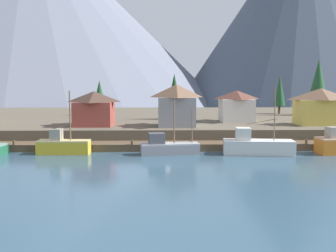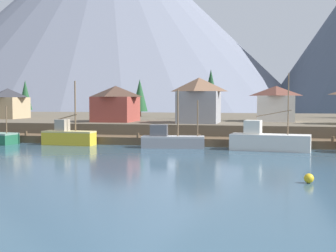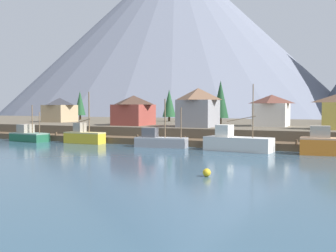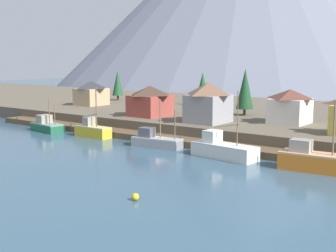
{
  "view_description": "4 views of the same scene",
  "coord_description": "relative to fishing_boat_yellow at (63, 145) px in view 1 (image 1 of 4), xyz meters",
  "views": [
    {
      "loc": [
        -0.34,
        -54.32,
        9.3
      ],
      "look_at": [
        0.98,
        3.52,
        3.18
      ],
      "focal_mm": 43.12,
      "sensor_mm": 36.0,
      "label": 1
    },
    {
      "loc": [
        12.78,
        -56.78,
        5.98
      ],
      "look_at": [
        -0.51,
        2.52,
        2.42
      ],
      "focal_mm": 49.06,
      "sensor_mm": 36.0,
      "label": 2
    },
    {
      "loc": [
        26.95,
        -56.13,
        6.01
      ],
      "look_at": [
        0.55,
        1.81,
        2.96
      ],
      "focal_mm": 43.9,
      "sensor_mm": 36.0,
      "label": 3
    },
    {
      "loc": [
        42.79,
        -53.86,
        13.05
      ],
      "look_at": [
        -0.4,
        2.9,
        2.51
      ],
      "focal_mm": 49.16,
      "sensor_mm": 36.0,
      "label": 4
    }
  ],
  "objects": [
    {
      "name": "ground_plane",
      "position": [
        13.05,
        21.29,
        -1.65
      ],
      "size": [
        400.0,
        400.0,
        1.0
      ],
      "primitive_type": "cube",
      "color": "#335166"
    },
    {
      "name": "dock",
      "position": [
        13.05,
        3.28,
        -0.65
      ],
      "size": [
        80.0,
        4.0,
        1.6
      ],
      "color": "brown",
      "rests_on": "ground_plane"
    },
    {
      "name": "shoreline_bank",
      "position": [
        13.05,
        33.29,
        0.1
      ],
      "size": [
        400.0,
        56.0,
        2.5
      ],
      "primitive_type": "cube",
      "color": "brown",
      "rests_on": "ground_plane"
    },
    {
      "name": "mountain_central_peak",
      "position": [
        -48.12,
        147.92,
        42.85
      ],
      "size": [
        181.91,
        181.91,
        87.99
      ],
      "primitive_type": "cone",
      "color": "slate",
      "rests_on": "ground_plane"
    },
    {
      "name": "mountain_east_peak",
      "position": [
        80.47,
        139.36,
        42.81
      ],
      "size": [
        117.22,
        117.22,
        87.91
      ],
      "primitive_type": "cone",
      "color": "#475160",
      "rests_on": "ground_plane"
    },
    {
      "name": "fishing_boat_yellow",
      "position": [
        0.0,
        0.0,
        0.0
      ],
      "size": [
        6.87,
        2.37,
        8.35
      ],
      "rotation": [
        0.0,
        0.0,
        -0.02
      ],
      "color": "gold",
      "rests_on": "ground_plane"
    },
    {
      "name": "fishing_boat_grey",
      "position": [
        13.88,
        -0.52,
        -0.17
      ],
      "size": [
        7.9,
        3.3,
        7.13
      ],
      "rotation": [
        0.0,
        0.0,
        0.13
      ],
      "color": "gray",
      "rests_on": "ground_plane"
    },
    {
      "name": "fishing_boat_white",
      "position": [
        25.59,
        -0.85,
        0.0
      ],
      "size": [
        9.38,
        4.01,
        8.95
      ],
      "rotation": [
        0.0,
        0.0,
        -0.11
      ],
      "color": "silver",
      "rests_on": "ground_plane"
    },
    {
      "name": "house_grey",
      "position": [
        15.51,
        11.37,
        4.75
      ],
      "size": [
        6.07,
        6.91,
        6.65
      ],
      "color": "gray",
      "rests_on": "shoreline_bank"
    },
    {
      "name": "house_yellow",
      "position": [
        39.37,
        12.77,
        4.42
      ],
      "size": [
        8.15,
        4.92,
        6.02
      ],
      "color": "gold",
      "rests_on": "shoreline_bank"
    },
    {
      "name": "house_red",
      "position": [
        2.24,
        12.44,
        4.19
      ],
      "size": [
        6.22,
        7.3,
        5.56
      ],
      "color": "#9E4238",
      "rests_on": "shoreline_bank"
    },
    {
      "name": "house_white",
      "position": [
        26.59,
        18.66,
        4.19
      ],
      "size": [
        5.91,
        6.33,
        5.57
      ],
      "color": "silver",
      "rests_on": "shoreline_bank"
    },
    {
      "name": "conifer_near_left",
      "position": [
        15.66,
        23.77,
        6.27
      ],
      "size": [
        3.21,
        3.21,
        8.65
      ],
      "color": "#4C3823",
      "rests_on": "shoreline_bank"
    },
    {
      "name": "conifer_near_right",
      "position": [
        0.06,
        33.47,
        5.59
      ],
      "size": [
        3.15,
        3.15,
        7.48
      ],
      "color": "#4C3823",
      "rests_on": "shoreline_bank"
    },
    {
      "name": "conifer_mid_right",
      "position": [
        39.84,
        37.03,
        6.52
      ],
      "size": [
        2.63,
        2.63,
        8.59
      ],
      "color": "#4C3823",
      "rests_on": "shoreline_bank"
    },
    {
      "name": "conifer_back_left",
      "position": [
        46.88,
        32.98,
        7.87
      ],
      "size": [
        4.95,
        4.95,
        11.98
      ],
      "color": "#4C3823",
      "rests_on": "shoreline_bank"
    }
  ]
}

